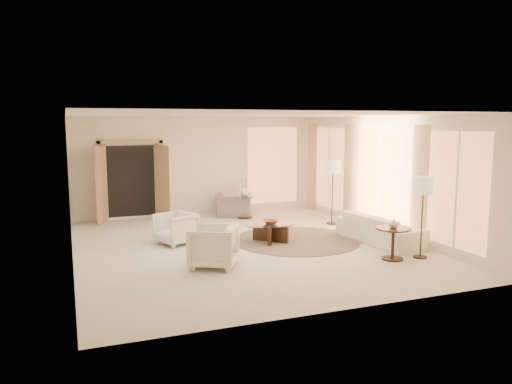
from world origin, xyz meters
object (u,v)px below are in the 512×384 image
object	(u,v)px
floor_lamp_near	(333,169)
floor_lamp_far	(423,189)
side_table	(245,205)
sofa	(380,229)
end_vase	(394,223)
coffee_table	(271,231)
end_table	(393,238)
accent_chair	(234,201)
armchair_left	(176,227)
armchair_right	(213,244)
bowl	(271,222)
side_vase	(245,191)

from	to	relation	value
floor_lamp_near	floor_lamp_far	xyz separation A→B (m)	(0.00, -3.51, -0.07)
side_table	floor_lamp_near	bearing A→B (deg)	-39.84
sofa	end_vase	bearing A→B (deg)	148.94
coffee_table	end_table	xyz separation A→B (m)	(1.67, -2.16, 0.17)
end_vase	end_table	bearing A→B (deg)	180.00
sofa	floor_lamp_near	distance (m)	2.43
accent_chair	side_table	bearing A→B (deg)	138.58
coffee_table	floor_lamp_far	size ratio (longest dim) A/B	0.80
sofa	accent_chair	world-z (taller)	accent_chair
end_table	coffee_table	bearing A→B (deg)	127.59
armchair_left	floor_lamp_far	xyz separation A→B (m)	(4.27, -2.82, 0.99)
armchair_left	armchair_right	world-z (taller)	armchair_right
coffee_table	floor_lamp_far	world-z (taller)	floor_lamp_far
end_table	side_table	size ratio (longest dim) A/B	1.05
sofa	bowl	size ratio (longest dim) A/B	6.47
end_table	bowl	bearing A→B (deg)	127.59
end_table	armchair_right	bearing A→B (deg)	167.04
side_table	side_vase	world-z (taller)	side_vase
end_table	end_vase	xyz separation A→B (m)	(0.00, 0.00, 0.29)
side_table	end_vase	size ratio (longest dim) A/B	3.40
accent_chair	floor_lamp_far	size ratio (longest dim) A/B	0.60
floor_lamp_far	bowl	size ratio (longest dim) A/B	4.85
armchair_left	floor_lamp_far	size ratio (longest dim) A/B	0.47
end_table	end_vase	size ratio (longest dim) A/B	3.58
side_table	floor_lamp_far	distance (m)	5.49
armchair_left	side_vase	distance (m)	3.31
floor_lamp_far	accent_chair	bearing A→B (deg)	110.63
armchair_right	side_vase	bearing A→B (deg)	-178.40
armchair_left	floor_lamp_near	size ratio (longest dim) A/B	0.45
accent_chair	coffee_table	world-z (taller)	accent_chair
armchair_left	accent_chair	bearing A→B (deg)	115.40
coffee_table	bowl	xyz separation A→B (m)	(0.00, -0.00, 0.19)
floor_lamp_far	armchair_right	bearing A→B (deg)	167.79
side_vase	floor_lamp_near	bearing A→B (deg)	-39.84
floor_lamp_near	bowl	world-z (taller)	floor_lamp_near
accent_chair	side_vase	world-z (taller)	side_vase
floor_lamp_near	side_table	bearing A→B (deg)	140.16
sofa	side_vase	distance (m)	4.17
sofa	side_table	world-z (taller)	side_table
sofa	end_vase	distance (m)	1.45
accent_chair	end_vase	bearing A→B (deg)	127.81
side_table	floor_lamp_near	size ratio (longest dim) A/B	0.38
bowl	end_vase	world-z (taller)	end_vase
armchair_left	end_vase	distance (m)	4.59
accent_chair	armchair_right	bearing A→B (deg)	89.91
coffee_table	side_table	xyz separation A→B (m)	(0.40, 2.82, 0.12)
side_table	bowl	xyz separation A→B (m)	(-0.40, -2.82, 0.07)
floor_lamp_far	side_vase	world-z (taller)	floor_lamp_far
floor_lamp_far	side_table	bearing A→B (deg)	110.21
armchair_right	end_table	world-z (taller)	armchair_right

